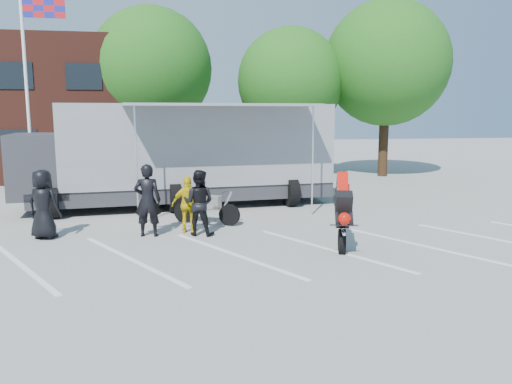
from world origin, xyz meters
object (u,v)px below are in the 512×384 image
object	(u,v)px
spectator_leather_b	(148,200)
flagpole	(32,67)
tree_left	(151,69)
parked_motorcycle	(207,224)
spectator_leather_a	(43,204)
spectator_leather_c	(199,203)
stunt_bike_rider	(340,246)
tree_mid	(290,81)
transporter_truck	(186,206)
spectator_hivis	(189,205)
tree_right	(387,63)

from	to	relation	value
spectator_leather_b	flagpole	bearing A→B (deg)	-49.40
tree_left	parked_motorcycle	xyz separation A→B (m)	(1.81, -11.56, -5.57)
tree_left	spectator_leather_a	distance (m)	13.66
spectator_leather_c	spectator_leather_a	bearing A→B (deg)	16.02
parked_motorcycle	spectator_leather_b	xyz separation A→B (m)	(-1.69, -1.24, 1.00)
spectator_leather_c	spectator_leather_b	bearing A→B (deg)	16.13
tree_left	spectator_leather_c	bearing A→B (deg)	-83.38
stunt_bike_rider	flagpole	bearing A→B (deg)	152.33
tree_mid	parked_motorcycle	world-z (taller)	tree_mid
tree_mid	transporter_truck	bearing A→B (deg)	-127.49
tree_left	spectator_hivis	distance (m)	13.49
parked_motorcycle	spectator_leather_a	world-z (taller)	spectator_leather_a
flagpole	spectator_hivis	size ratio (longest dim) A/B	4.99
parked_motorcycle	stunt_bike_rider	size ratio (longest dim) A/B	1.03
tree_left	parked_motorcycle	size ratio (longest dim) A/B	3.99
tree_left	spectator_hivis	world-z (taller)	tree_left
tree_mid	tree_right	distance (m)	5.11
stunt_bike_rider	spectator_hivis	xyz separation A→B (m)	(-3.73, 2.12, 0.80)
tree_left	parked_motorcycle	world-z (taller)	tree_left
flagpole	stunt_bike_rider	xyz separation A→B (m)	(9.20, -8.68, -5.05)
tree_left	stunt_bike_rider	xyz separation A→B (m)	(4.96, -14.68, -5.57)
tree_mid	spectator_leather_b	xyz separation A→B (m)	(-6.88, -11.80, -3.95)
spectator_leather_a	spectator_hivis	world-z (taller)	spectator_leather_a
tree_right	spectator_hivis	bearing A→B (deg)	-134.24
spectator_leather_b	spectator_hivis	bearing A→B (deg)	-159.86
tree_right	parked_motorcycle	world-z (taller)	tree_right
spectator_leather_a	spectator_hivis	xyz separation A→B (m)	(3.85, 0.02, -0.13)
parked_motorcycle	spectator_leather_a	bearing A→B (deg)	130.81
tree_left	parked_motorcycle	distance (m)	12.95
stunt_bike_rider	spectator_leather_b	distance (m)	5.28
spectator_leather_a	spectator_leather_b	distance (m)	2.75
spectator_hivis	tree_mid	bearing A→B (deg)	-112.84
parked_motorcycle	spectator_leather_a	size ratio (longest dim) A/B	1.16
spectator_leather_c	tree_right	bearing A→B (deg)	-112.08
flagpole	tree_right	size ratio (longest dim) A/B	0.88
tree_left	stunt_bike_rider	world-z (taller)	tree_left
flagpole	spectator_leather_c	xyz separation A→B (m)	(5.74, -6.91, -4.15)
flagpole	spectator_leather_a	distance (m)	7.93
parked_motorcycle	stunt_bike_rider	bearing A→B (deg)	-106.98
spectator_leather_a	spectator_leather_b	bearing A→B (deg)	-160.62
spectator_leather_c	spectator_hivis	xyz separation A→B (m)	(-0.27, 0.35, -0.11)
spectator_leather_a	tree_left	bearing A→B (deg)	-77.76
flagpole	spectator_leather_c	distance (m)	9.89
tree_left	flagpole	bearing A→B (deg)	-125.28
spectator_leather_c	parked_motorcycle	bearing A→B (deg)	-82.52
tree_right	spectator_leather_b	world-z (taller)	tree_right
tree_right	spectator_leather_b	distance (m)	17.11
tree_left	spectator_leather_b	distance (m)	13.59
stunt_bike_rider	spectator_leather_a	bearing A→B (deg)	-179.85
tree_mid	transporter_truck	size ratio (longest dim) A/B	0.67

